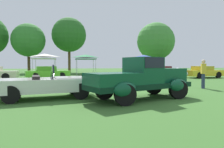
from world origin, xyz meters
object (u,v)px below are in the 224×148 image
Objects in this scene: show_car_lime at (47,73)px; show_car_yellow at (203,72)px; neighbor_convertible at (49,84)px; spectator_near_truck at (203,73)px; spectator_by_row at (134,72)px; canopy_tent_center_field at (86,57)px; canopy_tent_right_field at (144,57)px; feature_pickup_truck at (141,78)px; show_car_burgundy at (161,72)px; canopy_tent_left_field at (45,56)px.

show_car_lime and show_car_yellow have the same top height.
spectator_near_truck reaches higher than neighbor_convertible.
spectator_by_row is 0.62× the size of canopy_tent_center_field.
canopy_tent_right_field is (-3.50, 8.04, 1.82)m from show_car_yellow.
neighbor_convertible is at bearing 163.78° from feature_pickup_truck.
spectator_near_truck is (9.66, -9.96, 0.31)m from show_car_lime.
spectator_near_truck is 16.54m from canopy_tent_right_field.
neighbor_convertible is 0.96× the size of show_car_burgundy.
show_car_burgundy and show_car_yellow have the same top height.
canopy_tent_left_field is (-1.95, 17.38, 1.84)m from neighbor_convertible.
spectator_near_truck and spectator_by_row have the same top height.
neighbor_convertible is 18.73m from canopy_tent_center_field.
neighbor_convertible is 5.84m from spectator_by_row.
spectator_by_row is at bearing -146.42° from show_car_yellow.
spectator_by_row is 15.70m from canopy_tent_left_field.
canopy_tent_right_field is at bearing 27.03° from show_car_lime.
spectator_near_truck is 1.00× the size of spectator_by_row.
show_car_burgundy is 2.71× the size of spectator_by_row.
show_car_lime is 0.94× the size of show_car_burgundy.
feature_pickup_truck is 4.51m from spectator_by_row.
show_car_lime is 1.06× the size of show_car_yellow.
canopy_tent_center_field is (-11.56, 8.51, 1.82)m from show_car_yellow.
show_car_yellow is at bearing -6.27° from show_car_lime.
neighbor_convertible reaches higher than show_car_burgundy.
spectator_by_row is (-3.72, 1.66, 0.00)m from spectator_near_truck.
spectator_near_truck is 17.64m from canopy_tent_center_field.
canopy_tent_center_field is at bearing 91.49° from feature_pickup_truck.
show_car_lime is 1.58× the size of canopy_tent_right_field.
feature_pickup_truck is 20.46m from canopy_tent_right_field.
canopy_tent_right_field is (11.21, 17.89, 1.84)m from neighbor_convertible.
spectator_near_truck is 0.62× the size of canopy_tent_center_field.
show_car_yellow is 2.39× the size of spectator_by_row.
spectator_near_truck is at bearing -99.33° from canopy_tent_right_field.
canopy_tent_center_field reaches higher than spectator_near_truck.
show_car_yellow is (14.71, 9.85, 0.02)m from neighbor_convertible.
canopy_tent_left_field is at bearing 115.67° from spectator_by_row.
show_car_burgundy is 14.08m from canopy_tent_left_field.
show_car_lime is 2.54× the size of spectator_by_row.
canopy_tent_center_field is 1.00× the size of canopy_tent_right_field.
show_car_yellow is at bearing -6.13° from show_car_burgundy.
feature_pickup_truck reaches higher than spectator_by_row.
feature_pickup_truck is at bearing -104.93° from spectator_by_row.
feature_pickup_truck is 2.78× the size of spectator_by_row.
canopy_tent_center_field is at bearing 143.62° from show_car_yellow.
canopy_tent_left_field reaches higher than spectator_by_row.
spectator_by_row is 16.01m from canopy_tent_right_field.
neighbor_convertible is 11.65m from show_car_lime.
show_car_yellow is 8.95m from canopy_tent_right_field.
canopy_tent_right_field is (2.67, 16.26, 1.51)m from spectator_near_truck.
feature_pickup_truck reaches higher than neighbor_convertible.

